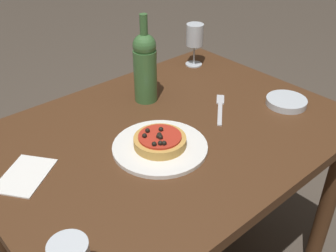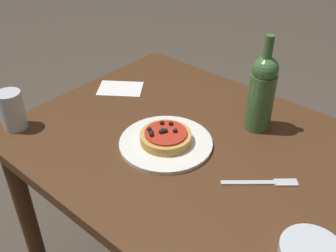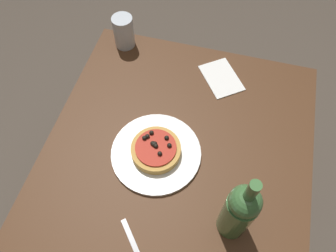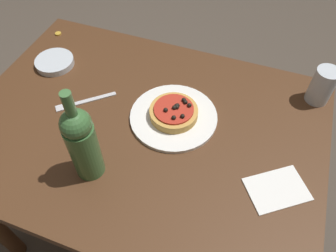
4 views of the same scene
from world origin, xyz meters
The scene contains 10 objects.
ground_plane centered at (0.00, 0.00, 0.00)m, with size 14.00×14.00×0.00m, color #4C4238.
dining_table centered at (0.00, 0.00, 0.61)m, with size 1.11×0.82×0.71m.
dinner_plate centered at (-0.08, -0.06, 0.71)m, with size 0.28×0.28×0.01m.
pizza centered at (-0.08, -0.06, 0.73)m, with size 0.15×0.15×0.04m.
wine_bottle centered at (0.07, 0.20, 0.83)m, with size 0.08×0.08×0.30m.
water_cup centered at (-0.50, -0.30, 0.77)m, with size 0.07×0.07×0.12m.
side_bowl centered at (0.41, -0.15, 0.72)m, with size 0.14×0.14×0.02m.
fork centered at (0.22, -0.02, 0.71)m, with size 0.16×0.15×0.00m.
paper_napkin centered at (-0.43, 0.08, 0.71)m, with size 0.19×0.18×0.00m.
bottle_cap centered at (0.50, -0.31, 0.71)m, with size 0.02×0.02×0.01m.
Camera 4 is at (-0.30, 0.57, 1.50)m, focal length 35.00 mm.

